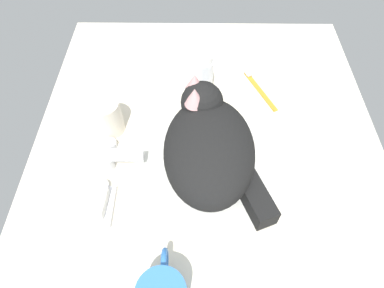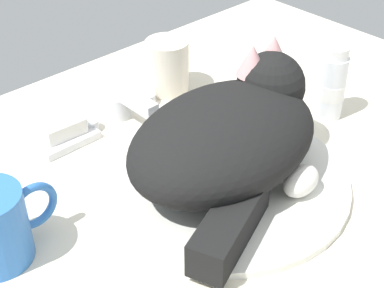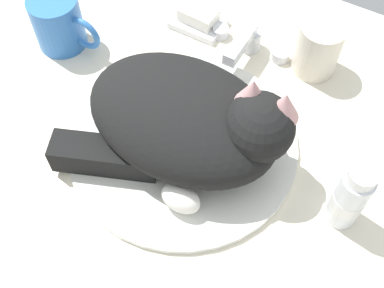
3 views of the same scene
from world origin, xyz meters
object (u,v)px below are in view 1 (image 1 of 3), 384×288
at_px(toothpaste_bottle, 205,76).
at_px(toothbrush, 259,88).
at_px(soap_bar, 96,203).
at_px(faucet, 112,161).
at_px(rinse_cup, 107,117).
at_px(cat, 210,144).

distance_m(toothpaste_bottle, toothbrush, 0.16).
distance_m(soap_bar, toothbrush, 0.51).
bearing_deg(toothpaste_bottle, faucet, 139.43).
height_order(faucet, rinse_cup, rinse_cup).
bearing_deg(cat, toothbrush, -30.29).
xyz_separation_m(rinse_cup, toothpaste_bottle, (0.13, -0.23, 0.01)).
height_order(cat, soap_bar, cat).
height_order(soap_bar, toothbrush, soap_bar).
height_order(faucet, toothbrush, faucet).
bearing_deg(toothbrush, soap_bar, 133.58).
xyz_separation_m(faucet, rinse_cup, (0.11, 0.02, 0.02)).
bearing_deg(soap_bar, cat, -63.80).
bearing_deg(rinse_cup, toothbrush, -69.51).
relative_size(faucet, cat, 0.46).
xyz_separation_m(faucet, toothbrush, (0.25, -0.35, -0.02)).
distance_m(faucet, rinse_cup, 0.11).
bearing_deg(cat, soap_bar, 116.20).
distance_m(faucet, cat, 0.22).
distance_m(rinse_cup, soap_bar, 0.21).
height_order(toothpaste_bottle, toothbrush, toothpaste_bottle).
relative_size(faucet, soap_bar, 2.23).
bearing_deg(toothpaste_bottle, toothbrush, -86.30).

